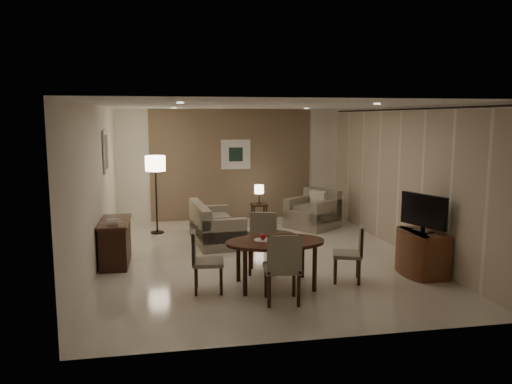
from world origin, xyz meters
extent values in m
cube|color=beige|center=(0.00, 0.00, 0.00)|extent=(5.50, 7.00, 0.00)
cube|color=white|center=(0.00, 0.00, 2.70)|extent=(5.50, 7.00, 0.00)
cube|color=#77634A|center=(0.00, 3.50, 1.35)|extent=(5.50, 0.00, 2.70)
cube|color=white|center=(-2.75, 0.00, 1.35)|extent=(0.00, 7.00, 2.70)
cube|color=white|center=(2.75, 0.00, 1.35)|extent=(0.00, 7.00, 2.70)
cube|color=#77634A|center=(0.00, 3.48, 1.35)|extent=(3.96, 0.03, 2.70)
cylinder|color=black|center=(2.68, 0.00, 2.64)|extent=(0.03, 6.80, 0.03)
cube|color=silver|center=(0.10, 3.46, 1.60)|extent=(0.72, 0.03, 0.72)
cube|color=black|center=(0.10, 3.44, 1.60)|extent=(0.34, 0.01, 0.34)
cube|color=silver|center=(-2.72, 1.20, 1.85)|extent=(0.03, 0.60, 0.80)
cube|color=gray|center=(-2.71, 1.20, 1.85)|extent=(0.01, 0.46, 0.64)
cylinder|color=white|center=(-1.40, -1.80, 2.69)|extent=(0.10, 0.10, 0.01)
cylinder|color=white|center=(1.40, -1.80, 2.69)|extent=(0.10, 0.10, 0.01)
cylinder|color=white|center=(-1.40, 1.80, 2.69)|extent=(0.10, 0.10, 0.01)
cylinder|color=white|center=(1.40, 1.80, 2.69)|extent=(0.10, 0.10, 0.01)
cylinder|color=white|center=(-0.23, -1.59, 0.70)|extent=(0.26, 0.26, 0.02)
cylinder|color=white|center=(0.17, -1.69, 0.70)|extent=(0.26, 0.26, 0.02)
sphere|color=#9D1312|center=(-0.23, -1.59, 0.75)|extent=(0.09, 0.09, 0.09)
cube|color=white|center=(0.17, -1.69, 0.72)|extent=(0.12, 0.08, 0.03)
cylinder|color=#3B3121|center=(0.56, 1.50, 0.01)|extent=(1.12, 1.12, 0.01)
camera|label=1|loc=(-1.63, -8.63, 2.49)|focal=35.00mm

